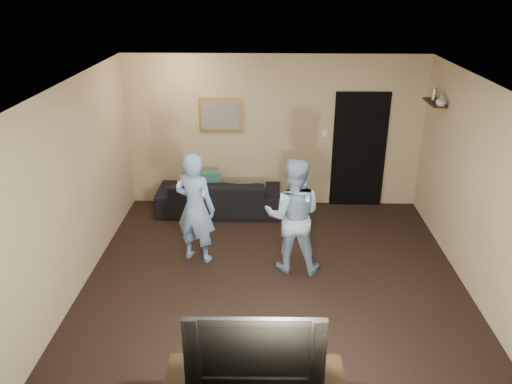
{
  "coord_description": "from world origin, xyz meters",
  "views": [
    {
      "loc": [
        -0.09,
        -5.64,
        3.73
      ],
      "look_at": [
        -0.25,
        0.3,
        1.15
      ],
      "focal_mm": 35.0,
      "sensor_mm": 36.0,
      "label": 1
    }
  ],
  "objects_px": {
    "television": "(255,343)",
    "wii_player_left": "(195,208)",
    "wii_player_right": "(293,216)",
    "sofa": "(219,195)"
  },
  "relations": [
    {
      "from": "wii_player_right",
      "to": "sofa",
      "type": "bearing_deg",
      "value": 123.41
    },
    {
      "from": "sofa",
      "to": "wii_player_left",
      "type": "xyz_separation_m",
      "value": [
        -0.17,
        -1.56,
        0.5
      ]
    },
    {
      "from": "sofa",
      "to": "television",
      "type": "distance_m",
      "value": 4.46
    },
    {
      "from": "television",
      "to": "wii_player_left",
      "type": "distance_m",
      "value": 2.95
    },
    {
      "from": "sofa",
      "to": "television",
      "type": "xyz_separation_m",
      "value": [
        0.73,
        -4.37,
        0.57
      ]
    },
    {
      "from": "sofa",
      "to": "television",
      "type": "relative_size",
      "value": 1.75
    },
    {
      "from": "wii_player_left",
      "to": "wii_player_right",
      "type": "relative_size",
      "value": 0.99
    },
    {
      "from": "television",
      "to": "wii_player_right",
      "type": "xyz_separation_m",
      "value": [
        0.44,
        2.59,
        -0.07
      ]
    },
    {
      "from": "wii_player_left",
      "to": "sofa",
      "type": "bearing_deg",
      "value": 83.83
    },
    {
      "from": "television",
      "to": "sofa",
      "type": "bearing_deg",
      "value": 98.74
    }
  ]
}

